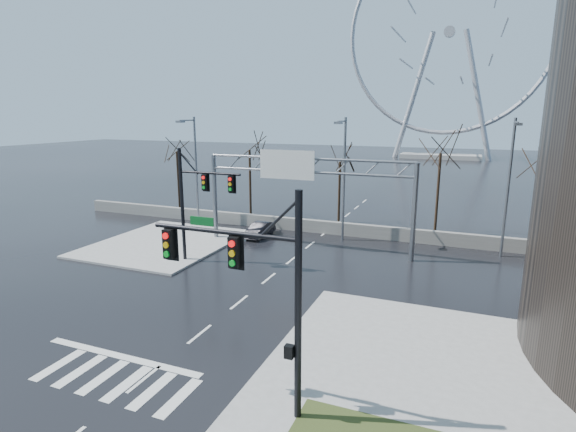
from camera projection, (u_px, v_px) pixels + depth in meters
The scene contains 17 objects.
ground at pixel (200, 334), 21.38m from camera, with size 260.00×260.00×0.00m, color black.
sidewalk_right_ext at pixel (421, 353), 19.55m from camera, with size 12.00×10.00×0.15m, color gray.
sidewalk_far at pixel (165, 243), 36.22m from camera, with size 10.00×12.00×0.15m, color gray.
barrier_wall at pixel (325, 227), 39.36m from camera, with size 52.00×0.50×1.10m, color slate.
signal_mast_near at pixel (259, 281), 14.78m from camera, with size 5.52×0.41×8.00m.
signal_mast_far at pixel (195, 195), 30.55m from camera, with size 4.72×0.41×8.00m.
sign_gantry at pixel (301, 183), 33.90m from camera, with size 16.36×0.40×7.60m.
streetlight_left at pixel (194, 163), 40.87m from camera, with size 0.50×2.55×10.00m.
streetlight_mid at pixel (343, 170), 35.78m from camera, with size 0.50×2.55×10.00m.
streetlight_right at pixel (510, 178), 31.43m from camera, with size 0.50×2.55×10.00m.
tree_far_left at pixel (177, 158), 48.40m from camera, with size 3.50×3.50×7.00m.
tree_left at pixel (250, 158), 44.59m from camera, with size 3.75×3.75×7.50m.
tree_center at pixel (340, 169), 42.40m from camera, with size 3.25×3.25×6.50m.
tree_right at pixel (440, 163), 38.00m from camera, with size 3.90×3.90×7.80m.
tree_far_right at pixel (545, 176), 35.72m from camera, with size 3.40×3.40×6.80m.
ferris_wheel at pixel (449, 41), 99.72m from camera, with size 45.00×6.00×50.91m.
car at pixel (260, 230), 38.23m from camera, with size 1.29×3.69×1.22m, color black.
Camera 1 is at (11.21, -16.62, 10.25)m, focal length 28.00 mm.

